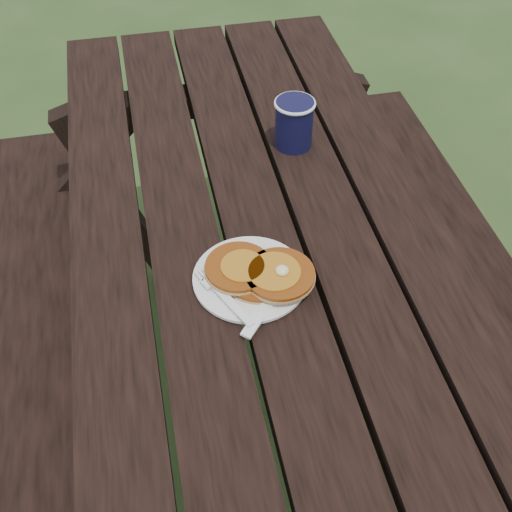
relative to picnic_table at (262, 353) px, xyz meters
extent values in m
plane|color=#273F1B|center=(0.00, 0.00, -0.37)|extent=(60.00, 60.00, 0.00)
cube|color=black|center=(0.00, 0.00, 0.36)|extent=(0.75, 1.80, 0.04)
cube|color=black|center=(-0.55, 0.00, 0.06)|extent=(0.25, 1.80, 0.04)
cube|color=black|center=(0.55, 0.00, 0.06)|extent=(0.25, 1.80, 0.04)
cylinder|color=white|center=(-0.05, -0.10, 0.39)|extent=(0.23, 0.23, 0.01)
cylinder|color=#883F0F|center=(-0.03, -0.10, 0.40)|extent=(0.13, 0.13, 0.01)
cylinder|color=#883F0F|center=(-0.07, -0.09, 0.41)|extent=(0.12, 0.12, 0.01)
cylinder|color=#883F0F|center=(0.01, -0.12, 0.41)|extent=(0.13, 0.13, 0.01)
cylinder|color=#9A5F16|center=(0.00, -0.11, 0.42)|extent=(0.10, 0.10, 0.00)
ellipsoid|color=#F4E59E|center=(0.01, -0.12, 0.42)|extent=(0.02, 0.02, 0.02)
cube|color=white|center=(-0.02, -0.16, 0.39)|extent=(0.13, 0.15, 0.00)
cylinder|color=black|center=(0.14, 0.29, 0.44)|extent=(0.08, 0.08, 0.11)
torus|color=white|center=(0.14, 0.29, 0.49)|extent=(0.09, 0.09, 0.01)
cylinder|color=black|center=(0.14, 0.29, 0.49)|extent=(0.07, 0.07, 0.01)
camera|label=1|loc=(-0.20, -0.87, 1.28)|focal=45.00mm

